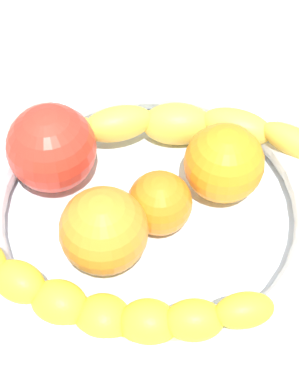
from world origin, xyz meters
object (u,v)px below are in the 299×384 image
Objects in this scene: banana_draped_left at (105,306)px; orange_mid_left at (104,231)px; banana_draped_right at (177,128)px; fruit_bowl at (150,211)px; tomato_red at (52,148)px; orange_front at (160,203)px; orange_mid_right at (224,163)px.

orange_mid_left is at bearing 168.31° from banana_draped_left.
fruit_bowl is at bearing -33.09° from banana_draped_right.
banana_draped_right is 3.40× the size of tomato_red.
orange_front is 5.32cm from orange_mid_left.
orange_front is 0.70× the size of tomato_red.
orange_mid_right reaches higher than banana_draped_right.
fruit_bowl is 5.58× the size of orange_front.
orange_mid_left reaches higher than fruit_bowl.
fruit_bowl is at bearing 124.12° from orange_mid_left.
banana_draped_left is at bearing -11.69° from orange_mid_left.
orange_mid_right is 14.24cm from tomato_red.
tomato_red is (-8.91, -2.44, 0.35)cm from orange_mid_left.
orange_mid_right reaches higher than orange_front.
banana_draped_right is 3.82× the size of orange_mid_right.
fruit_bowl is 7.26cm from orange_mid_right.
banana_draped_left is (8.74, -5.52, 2.44)cm from fruit_bowl.
banana_draped_right is at bearing 153.81° from orange_front.
orange_mid_right is (-9.80, 12.12, 0.41)cm from banana_draped_left.
tomato_red is (-5.98, -6.76, 3.27)cm from fruit_bowl.
orange_front is at bearing 46.52° from tomato_red.
orange_front reaches higher than banana_draped_right.
orange_mid_left is 0.91× the size of tomato_red.
fruit_bowl is at bearing 48.53° from tomato_red.
orange_mid_left is 1.02× the size of orange_mid_right.
tomato_red reaches higher than orange_mid_left.
orange_mid_left is at bearing -42.19° from banana_draped_right.
orange_mid_right is (-3.99, 10.91, -0.07)cm from orange_mid_left.
banana_draped_right reaches higher than fruit_bowl.
orange_mid_left reaches higher than banana_draped_right.
banana_draped_left and orange_front have the same top height.
banana_draped_left is at bearing 4.81° from tomato_red.
orange_front is at bearing 111.80° from orange_mid_left.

